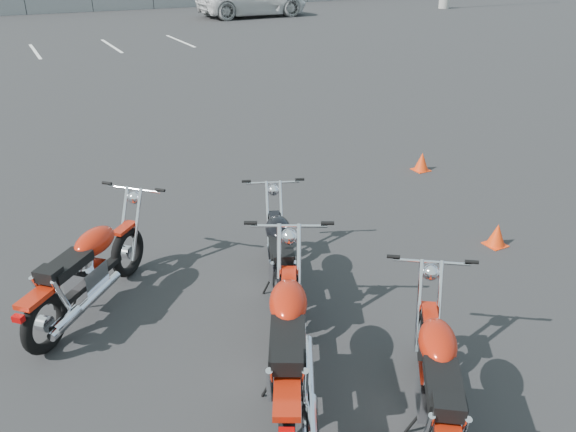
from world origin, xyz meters
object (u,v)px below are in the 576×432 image
motorcycle_rear_red (438,383)px  motorcycle_front_red (88,271)px  motorcycle_third_red (289,342)px  motorcycle_second_black (280,255)px

motorcycle_rear_red → motorcycle_front_red: bearing=125.1°
motorcycle_third_red → motorcycle_front_red: bearing=121.9°
motorcycle_third_red → motorcycle_rear_red: size_ratio=1.15×
motorcycle_third_red → motorcycle_second_black: bearing=65.6°
motorcycle_second_black → motorcycle_rear_red: 2.54m
motorcycle_second_black → motorcycle_third_red: size_ratio=0.89×
motorcycle_third_red → motorcycle_rear_red: 1.31m
motorcycle_front_red → motorcycle_third_red: bearing=-58.1°
motorcycle_second_black → motorcycle_third_red: 1.71m
motorcycle_front_red → motorcycle_third_red: size_ratio=0.82×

